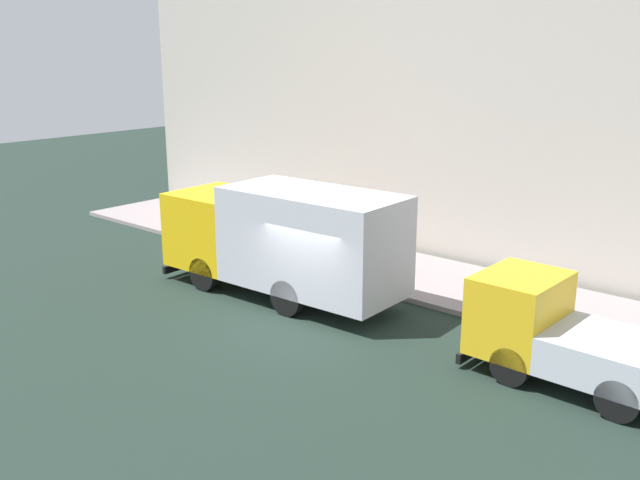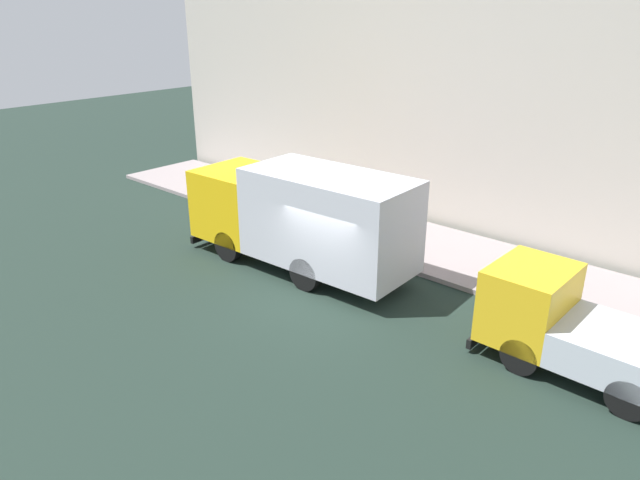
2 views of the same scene
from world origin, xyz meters
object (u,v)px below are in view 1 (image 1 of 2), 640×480
(large_utility_truck, at_px, (284,237))
(pedestrian_walking, at_px, (304,227))
(small_flatbed_truck, at_px, (574,339))
(traffic_cone_orange, at_px, (271,246))

(large_utility_truck, height_order, pedestrian_walking, large_utility_truck)
(small_flatbed_truck, height_order, pedestrian_walking, small_flatbed_truck)
(pedestrian_walking, relative_size, traffic_cone_orange, 2.74)
(small_flatbed_truck, bearing_deg, pedestrian_walking, 73.37)
(large_utility_truck, xyz_separation_m, pedestrian_walking, (3.39, 2.28, -0.72))
(pedestrian_walking, height_order, traffic_cone_orange, pedestrian_walking)
(large_utility_truck, distance_m, pedestrian_walking, 4.15)
(pedestrian_walking, xyz_separation_m, traffic_cone_orange, (-1.03, 0.59, -0.58))
(large_utility_truck, bearing_deg, traffic_cone_orange, 48.38)
(large_utility_truck, bearing_deg, pedestrian_walking, 31.73)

